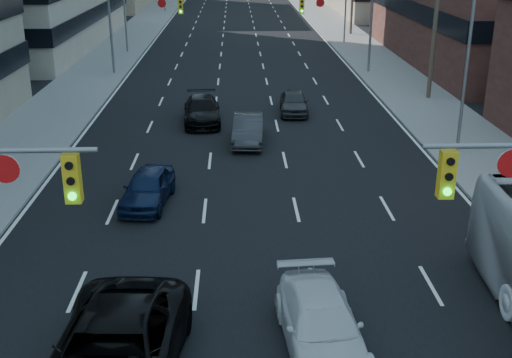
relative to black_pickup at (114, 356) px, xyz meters
The scene contains 10 objects.
signal_far_left 37.90m from the black_pickup, 96.44° to the left, with size 6.09×0.33×6.00m.
signal_far_right 39.27m from the black_pickup, 73.47° to the left, with size 6.09×0.33×6.00m.
utility_pole_block 32.89m from the black_pickup, 61.24° to the left, with size 2.20×0.28×11.00m.
streetlight_right_near 22.67m from the black_pickup, 51.79° to the left, with size 2.03×0.22×9.00m.
black_pickup is the anchor object (origin of this frame).
white_van 5.25m from the black_pickup, 16.14° to the left, with size 1.96×4.82×1.40m, color silver.
sedan_blue 11.32m from the black_pickup, 93.21° to the left, with size 1.67×4.14×1.41m, color #0C1833.
sedan_grey_center 19.69m from the black_pickup, 79.61° to the left, with size 1.53×4.39×1.45m, color #2E2E30.
sedan_black_far 23.37m from the black_pickup, 87.61° to the left, with size 2.05×5.05×1.46m, color black.
sedan_grey_right 26.12m from the black_pickup, 75.72° to the left, with size 1.66×4.12×1.41m, color #2D2D2F.
Camera 1 is at (-0.55, -5.11, 10.04)m, focal length 45.00 mm.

